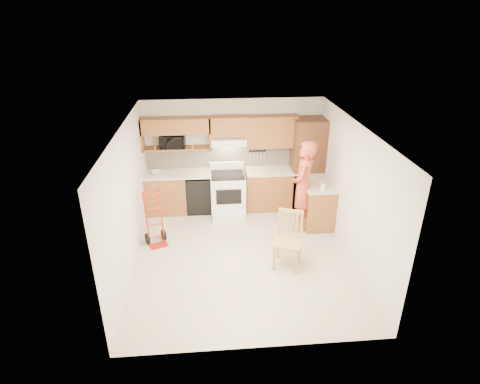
{
  "coord_description": "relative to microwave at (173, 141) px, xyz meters",
  "views": [
    {
      "loc": [
        -0.59,
        -6.24,
        4.3
      ],
      "look_at": [
        0.0,
        0.5,
        1.1
      ],
      "focal_mm": 29.53,
      "sensor_mm": 36.0,
      "label": 1
    }
  ],
  "objects": [
    {
      "name": "microwave",
      "position": [
        0.0,
        0.0,
        0.0
      ],
      "size": [
        0.56,
        0.39,
        0.3
      ],
      "primitive_type": "imported",
      "rotation": [
        0.0,
        0.0,
        -0.05
      ],
      "color": "black",
      "rests_on": "upper_shelf_mw"
    },
    {
      "name": "wall_left",
      "position": [
        -0.67,
        -2.08,
        -0.39
      ],
      "size": [
        0.02,
        4.5,
        2.5
      ],
      "primitive_type": "cube",
      "color": "silver",
      "rests_on": "ground"
    },
    {
      "name": "hand_truck",
      "position": [
        -0.31,
        -1.53,
        -1.08
      ],
      "size": [
        0.57,
        0.55,
        1.13
      ],
      "primitive_type": null,
      "rotation": [
        0.0,
        0.0,
        0.4
      ],
      "color": "#B62414",
      "rests_on": "ground"
    },
    {
      "name": "floor",
      "position": [
        1.34,
        -2.08,
        -1.65
      ],
      "size": [
        4.0,
        4.5,
        0.02
      ],
      "primitive_type": "cube",
      "color": "#BDB1A2",
      "rests_on": "ground"
    },
    {
      "name": "wall_back",
      "position": [
        1.34,
        0.17,
        -0.39
      ],
      "size": [
        4.0,
        0.02,
        2.5
      ],
      "primitive_type": "cube",
      "color": "silver",
      "rests_on": "ground"
    },
    {
      "name": "lower_cab_left",
      "position": [
        -0.21,
        -0.14,
        -1.19
      ],
      "size": [
        0.9,
        0.6,
        0.9
      ],
      "primitive_type": "cube",
      "color": "brown",
      "rests_on": "ground"
    },
    {
      "name": "bowl",
      "position": [
        -0.39,
        -0.14,
        -0.67
      ],
      "size": [
        0.26,
        0.26,
        0.06
      ],
      "primitive_type": "imported",
      "rotation": [
        0.0,
        0.0,
        -0.08
      ],
      "color": "white",
      "rests_on": "countertop_left"
    },
    {
      "name": "pantry_tall",
      "position": [
        2.99,
        -0.14,
        -0.59
      ],
      "size": [
        0.7,
        0.6,
        2.1
      ],
      "primitive_type": "cube",
      "color": "#532D19",
      "rests_on": "ground"
    },
    {
      "name": "range_hood",
      "position": [
        1.22,
        -0.06,
        -0.01
      ],
      "size": [
        0.76,
        0.46,
        0.14
      ],
      "primitive_type": "cube",
      "color": "white",
      "rests_on": "wall_back"
    },
    {
      "name": "upper_shelf_mw",
      "position": [
        0.09,
        0.0,
        -0.17
      ],
      "size": [
        1.5,
        0.33,
        0.04
      ],
      "primitive_type": "cube",
      "color": "brown",
      "rests_on": "wall_back"
    },
    {
      "name": "person",
      "position": [
        2.67,
        -1.14,
        -0.67
      ],
      "size": [
        0.71,
        0.83,
        1.93
      ],
      "primitive_type": "imported",
      "rotation": [
        0.0,
        0.0,
        -2.0
      ],
      "color": "#C84A33",
      "rests_on": "ground"
    },
    {
      "name": "countertop_left",
      "position": [
        0.09,
        -0.13,
        -0.72
      ],
      "size": [
        1.5,
        0.63,
        0.04
      ],
      "primitive_type": "cube",
      "color": "beige",
      "rests_on": "lower_cab_left"
    },
    {
      "name": "range",
      "position": [
        1.17,
        -0.39,
        -1.08
      ],
      "size": [
        0.76,
        1.0,
        1.12
      ],
      "primitive_type": null,
      "color": "white",
      "rests_on": "ground"
    },
    {
      "name": "dishwasher",
      "position": [
        0.54,
        -0.14,
        -1.22
      ],
      "size": [
        0.6,
        0.6,
        0.85
      ],
      "primitive_type": "cube",
      "color": "black",
      "rests_on": "ground"
    },
    {
      "name": "upper_cab_center",
      "position": [
        1.22,
        0.0,
        0.3
      ],
      "size": [
        0.76,
        0.33,
        0.44
      ],
      "primitive_type": "cube",
      "color": "brown",
      "rests_on": "wall_back"
    },
    {
      "name": "dining_chair",
      "position": [
        2.12,
        -2.45,
        -1.12
      ],
      "size": [
        0.61,
        0.64,
        1.04
      ],
      "primitive_type": null,
      "rotation": [
        0.0,
        0.0,
        -0.35
      ],
      "color": "tan",
      "rests_on": "ground"
    },
    {
      "name": "countertop_right",
      "position": [
        2.17,
        -0.13,
        -0.72
      ],
      "size": [
        1.14,
        0.63,
        0.04
      ],
      "primitive_type": "cube",
      "color": "beige",
      "rests_on": "lower_cab_right"
    },
    {
      "name": "upper_cab_right",
      "position": [
        2.17,
        0.0,
        0.16
      ],
      "size": [
        1.14,
        0.33,
        0.7
      ],
      "primitive_type": "cube",
      "color": "brown",
      "rests_on": "wall_back"
    },
    {
      "name": "wall_front",
      "position": [
        1.34,
        -4.34,
        -0.39
      ],
      "size": [
        4.0,
        0.02,
        2.5
      ],
      "primitive_type": "cube",
      "color": "silver",
      "rests_on": "ground"
    },
    {
      "name": "backsplash",
      "position": [
        1.34,
        0.15,
        -0.44
      ],
      "size": [
        3.92,
        0.03,
        0.55
      ],
      "primitive_type": "cube",
      "color": "beige",
      "rests_on": "wall_back"
    },
    {
      "name": "countertop_return",
      "position": [
        3.04,
        -0.94,
        -0.72
      ],
      "size": [
        0.63,
        1.0,
        0.04
      ],
      "primitive_type": "cube",
      "color": "beige",
      "rests_on": "cab_return_right"
    },
    {
      "name": "knife_strip",
      "position": [
        1.89,
        0.12,
        -0.4
      ],
      "size": [
        0.4,
        0.05,
        0.29
      ],
      "primitive_type": null,
      "color": "black",
      "rests_on": "backsplash"
    },
    {
      "name": "wall_right",
      "position": [
        3.35,
        -2.08,
        -0.39
      ],
      "size": [
        0.02,
        4.5,
        2.5
      ],
      "primitive_type": "cube",
      "color": "silver",
      "rests_on": "ground"
    },
    {
      "name": "lower_cab_right",
      "position": [
        2.17,
        -0.14,
        -1.19
      ],
      "size": [
        1.14,
        0.6,
        0.9
      ],
      "primitive_type": "cube",
      "color": "brown",
      "rests_on": "ground"
    },
    {
      "name": "cab_return_right",
      "position": [
        3.04,
        -0.94,
        -1.19
      ],
      "size": [
        0.6,
        1.0,
        0.9
      ],
      "primitive_type": "cube",
      "color": "brown",
      "rests_on": "ground"
    },
    {
      "name": "upper_cab_left",
      "position": [
        0.09,
        0.0,
        0.34
      ],
      "size": [
        1.5,
        0.33,
        0.34
      ],
      "primitive_type": "cube",
      "color": "brown",
      "rests_on": "wall_back"
    },
    {
      "name": "soap_bottle",
      "position": [
        3.04,
        -1.28,
        -0.6
      ],
      "size": [
        0.1,
        0.1,
        0.19
      ],
      "primitive_type": "imported",
      "rotation": [
        0.0,
        0.0,
        -0.16
      ],
      "color": "white",
      "rests_on": "countertop_return"
    },
    {
      "name": "ceiling",
      "position": [
        1.34,
        -2.08,
        0.87
      ],
      "size": [
        4.0,
        4.5,
        0.02
      ],
      "primitive_type": "cube",
      "color": "white",
      "rests_on": "ground"
    }
  ]
}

